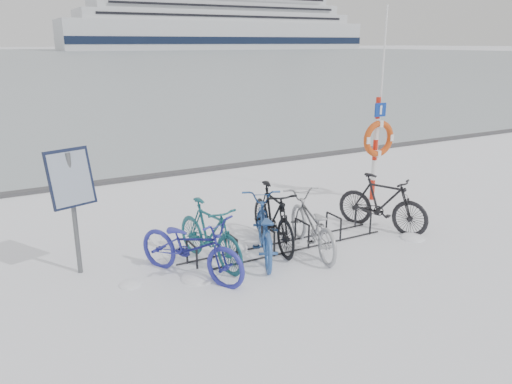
% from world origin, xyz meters
% --- Properties ---
extents(ground, '(900.00, 900.00, 0.00)m').
position_xyz_m(ground, '(0.00, 0.00, 0.00)').
color(ground, white).
rests_on(ground, ground).
extents(quay_edge, '(400.00, 0.25, 0.10)m').
position_xyz_m(quay_edge, '(0.00, 5.90, 0.05)').
color(quay_edge, '#3F3F42').
rests_on(quay_edge, ground).
extents(bike_rack, '(4.00, 0.48, 0.46)m').
position_xyz_m(bike_rack, '(0.00, 0.00, 0.18)').
color(bike_rack, black).
rests_on(bike_rack, ground).
extents(info_board, '(0.73, 0.44, 2.04)m').
position_xyz_m(info_board, '(-3.44, 0.71, 1.47)').
color(info_board, '#595B5E').
rests_on(info_board, ground).
extents(lifebuoy_station, '(0.84, 0.23, 4.36)m').
position_xyz_m(lifebuoy_station, '(3.36, 1.44, 1.46)').
color(lifebuoy_station, red).
rests_on(lifebuoy_station, ground).
extents(cruise_ferry, '(155.75, 29.34, 51.18)m').
position_xyz_m(cruise_ferry, '(105.80, 233.46, 13.94)').
color(cruise_ferry, silver).
rests_on(cruise_ferry, ground).
extents(bike_0, '(1.62, 2.13, 1.07)m').
position_xyz_m(bike_0, '(-1.90, -0.24, 0.54)').
color(bike_0, '#292B96').
rests_on(bike_0, ground).
extents(bike_1, '(0.84, 1.90, 1.10)m').
position_xyz_m(bike_1, '(-1.44, 0.09, 0.55)').
color(bike_1, '#18525B').
rests_on(bike_1, ground).
extents(bike_2, '(1.45, 2.11, 1.05)m').
position_xyz_m(bike_2, '(-0.48, -0.06, 0.52)').
color(bike_2, '#2B5396').
rests_on(bike_2, ground).
extents(bike_3, '(0.84, 2.00, 1.17)m').
position_xyz_m(bike_3, '(-0.12, 0.23, 0.58)').
color(bike_3, black).
rests_on(bike_3, ground).
extents(bike_4, '(1.08, 2.08, 1.04)m').
position_xyz_m(bike_4, '(0.38, -0.27, 0.52)').
color(bike_4, '#989A9F').
rests_on(bike_4, ground).
extents(bike_5, '(1.26, 1.94, 1.13)m').
position_xyz_m(bike_5, '(2.21, -0.07, 0.57)').
color(bike_5, black).
rests_on(bike_5, ground).
extents(snow_drifts, '(5.64, 2.07, 0.21)m').
position_xyz_m(snow_drifts, '(-0.62, -0.18, 0.00)').
color(snow_drifts, white).
rests_on(snow_drifts, ground).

